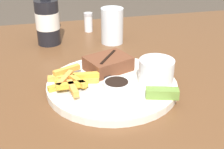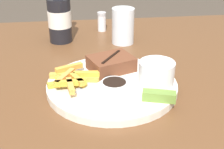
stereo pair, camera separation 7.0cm
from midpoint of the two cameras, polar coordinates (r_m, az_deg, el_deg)
dining_table at (r=0.76m, az=2.66°, el=-8.03°), size 1.23×1.09×0.75m
dinner_plate at (r=0.71m, az=2.81°, el=-2.15°), size 0.30×0.30×0.02m
steak_portion at (r=0.76m, az=2.48°, el=1.99°), size 0.12×0.11×0.04m
fries_pile at (r=0.70m, az=-4.43°, el=-0.81°), size 0.12×0.14×0.02m
coleslaw_cup at (r=0.69m, az=11.05°, el=0.31°), size 0.08×0.08×0.06m
dipping_sauce_cup at (r=0.66m, az=3.47°, el=-2.23°), size 0.06×0.06×0.02m
pickle_spear at (r=0.65m, az=11.68°, el=-3.97°), size 0.07×0.04×0.02m
fork_utensil at (r=0.68m, az=-2.90°, el=-2.85°), size 0.13×0.06×0.00m
knife_utensil at (r=0.74m, az=1.50°, el=-0.08°), size 0.08×0.16×0.01m
beer_bottle at (r=0.98m, az=-7.55°, el=10.31°), size 0.07×0.07×0.22m
drinking_glass at (r=0.97m, az=4.11°, el=8.82°), size 0.07×0.07×0.11m
salt_shaker at (r=1.08m, az=-0.00°, el=9.64°), size 0.03×0.03×0.07m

